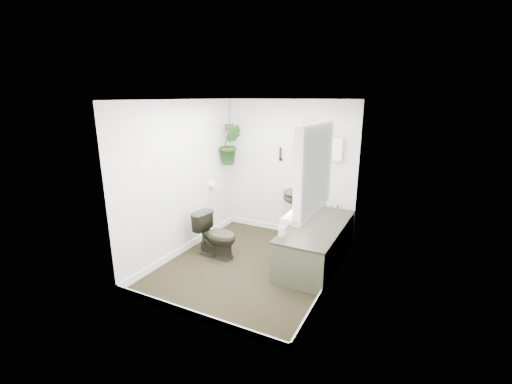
% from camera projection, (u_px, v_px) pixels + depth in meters
% --- Properties ---
extents(floor, '(2.30, 2.80, 0.02)m').
position_uv_depth(floor, '(251.00, 265.00, 4.94)').
color(floor, black).
rests_on(floor, ground).
extents(ceiling, '(2.30, 2.80, 0.02)m').
position_uv_depth(ceiling, '(251.00, 99.00, 4.31)').
color(ceiling, white).
rests_on(ceiling, ground).
extents(wall_back, '(2.30, 0.02, 2.30)m').
position_uv_depth(wall_back, '(289.00, 169.00, 5.84)').
color(wall_back, white).
rests_on(wall_back, ground).
extents(wall_front, '(2.30, 0.02, 2.30)m').
position_uv_depth(wall_front, '(186.00, 220.00, 3.41)').
color(wall_front, white).
rests_on(wall_front, ground).
extents(wall_left, '(0.02, 2.80, 2.30)m').
position_uv_depth(wall_left, '(183.00, 179.00, 5.13)').
color(wall_left, white).
rests_on(wall_left, ground).
extents(wall_right, '(0.02, 2.80, 2.30)m').
position_uv_depth(wall_right, '(336.00, 199.00, 4.12)').
color(wall_right, white).
rests_on(wall_right, ground).
extents(skirting, '(2.30, 2.80, 0.10)m').
position_uv_depth(skirting, '(251.00, 261.00, 4.92)').
color(skirting, white).
rests_on(skirting, floor).
extents(bathtub, '(0.72, 1.72, 0.58)m').
position_uv_depth(bathtub, '(316.00, 243.00, 4.94)').
color(bathtub, '#27271C').
rests_on(bathtub, floor).
extents(bath_screen, '(0.04, 0.72, 1.40)m').
position_uv_depth(bath_screen, '(308.00, 168.00, 5.24)').
color(bath_screen, silver).
rests_on(bath_screen, bathtub).
extents(shower_box, '(0.20, 0.10, 0.35)m').
position_uv_depth(shower_box, '(336.00, 149.00, 5.32)').
color(shower_box, white).
rests_on(shower_box, wall_back).
extents(oval_mirror, '(0.46, 0.03, 0.62)m').
position_uv_depth(oval_mirror, '(303.00, 149.00, 5.60)').
color(oval_mirror, beige).
rests_on(oval_mirror, wall_back).
extents(wall_sconce, '(0.04, 0.04, 0.22)m').
position_uv_depth(wall_sconce, '(280.00, 154.00, 5.79)').
color(wall_sconce, black).
rests_on(wall_sconce, wall_back).
extents(toilet_roll_holder, '(0.11, 0.11, 0.11)m').
position_uv_depth(toilet_roll_holder, '(213.00, 185.00, 5.77)').
color(toilet_roll_holder, white).
rests_on(toilet_roll_holder, wall_left).
extents(window_recess, '(0.08, 1.00, 0.90)m').
position_uv_depth(window_recess, '(315.00, 168.00, 3.41)').
color(window_recess, white).
rests_on(window_recess, wall_right).
extents(window_sill, '(0.18, 1.00, 0.04)m').
position_uv_depth(window_sill, '(306.00, 207.00, 3.56)').
color(window_sill, white).
rests_on(window_sill, wall_right).
extents(window_blinds, '(0.01, 0.86, 0.76)m').
position_uv_depth(window_blinds, '(311.00, 168.00, 3.43)').
color(window_blinds, white).
rests_on(window_blinds, wall_right).
extents(toilet, '(0.69, 0.43, 0.67)m').
position_uv_depth(toilet, '(216.00, 235.00, 5.12)').
color(toilet, '#27271C').
rests_on(toilet, floor).
extents(pedestal_sink, '(0.56, 0.50, 0.83)m').
position_uv_depth(pedestal_sink, '(297.00, 215.00, 5.73)').
color(pedestal_sink, '#27271C').
rests_on(pedestal_sink, floor).
extents(sill_plant, '(0.28, 0.27, 0.25)m').
position_uv_depth(sill_plant, '(309.00, 192.00, 3.58)').
color(sill_plant, black).
rests_on(sill_plant, window_sill).
extents(hanging_plant, '(0.48, 0.46, 0.69)m').
position_uv_depth(hanging_plant, '(230.00, 145.00, 5.87)').
color(hanging_plant, black).
rests_on(hanging_plant, ceiling).
extents(soap_bottle, '(0.11, 0.11, 0.20)m').
position_uv_depth(soap_bottle, '(282.00, 229.00, 4.44)').
color(soap_bottle, black).
rests_on(soap_bottle, bathtub).
extents(hanging_pot, '(0.16, 0.16, 0.12)m').
position_uv_depth(hanging_pot, '(230.00, 128.00, 5.79)').
color(hanging_pot, '#373023').
rests_on(hanging_pot, ceiling).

